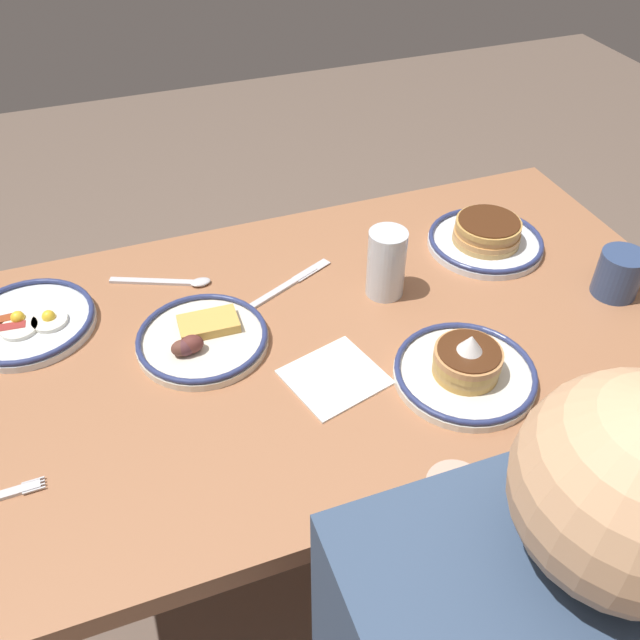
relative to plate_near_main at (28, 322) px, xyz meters
name	(u,v)px	position (x,y,z in m)	size (l,w,h in m)	color
ground_plane	(323,545)	(-0.50, 0.20, -0.74)	(6.00, 6.00, 0.00)	#6B594C
dining_table	(323,368)	(-0.50, 0.20, -0.11)	(1.42, 0.79, 0.73)	#A56C48
plate_near_main	(28,322)	(0.00, 0.00, 0.00)	(0.24, 0.24, 0.04)	white
plate_center_pancakes	(486,237)	(-0.91, 0.06, 0.01)	(0.24, 0.24, 0.06)	white
plate_far_companion	(466,369)	(-0.68, 0.39, 0.01)	(0.24, 0.24, 0.10)	silver
plate_far_side	(202,338)	(-0.29, 0.15, 0.00)	(0.23, 0.23, 0.05)	silver
coffee_mug	(620,273)	(-1.07, 0.28, 0.03)	(0.12, 0.08, 0.09)	#334772
drinking_glass	(386,266)	(-0.65, 0.13, 0.05)	(0.07, 0.07, 0.14)	silver
paper_napkin	(335,377)	(-0.48, 0.31, -0.01)	(0.15, 0.14, 0.00)	white
butter_knife	(288,285)	(-0.48, 0.04, -0.01)	(0.21, 0.11, 0.01)	silver
tea_spoon	(174,282)	(-0.27, -0.04, -0.01)	(0.19, 0.09, 0.01)	silver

